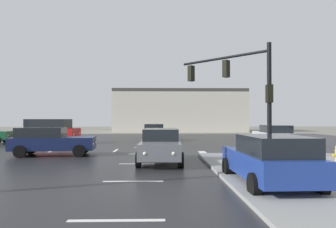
{
  "coord_description": "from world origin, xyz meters",
  "views": [
    {
      "loc": [
        0.9,
        -20.47,
        2.11
      ],
      "look_at": [
        1.6,
        7.87,
        2.5
      ],
      "focal_mm": 33.6,
      "sensor_mm": 36.0,
      "label": 1
    }
  ],
  "objects": [
    {
      "name": "traffic_signal_mast",
      "position": [
        5.2,
        -3.84,
        4.02
      ],
      "size": [
        4.11,
        4.37,
        5.75
      ],
      "rotation": [
        0.0,
        0.0,
        2.33
      ],
      "color": "black",
      "rests_on": "sidewalk_corner"
    },
    {
      "name": "sedan_navy",
      "position": [
        -5.28,
        -2.63,
        0.85
      ],
      "size": [
        4.65,
        2.34,
        1.58
      ],
      "rotation": [
        0.0,
        0.0,
        0.09
      ],
      "color": "#141E47",
      "rests_on": "road_asphalt"
    },
    {
      "name": "sedan_tan",
      "position": [
        0.36,
        8.75,
        0.85
      ],
      "size": [
        2.07,
        4.56,
        1.58
      ],
      "rotation": [
        0.0,
        0.0,
        1.56
      ],
      "color": "tan",
      "rests_on": "road_asphalt"
    },
    {
      "name": "lane_markings",
      "position": [
        1.2,
        -1.38,
        0.02
      ],
      "size": [
        36.15,
        36.15,
        0.01
      ],
      "color": "silver",
      "rests_on": "road_asphalt"
    },
    {
      "name": "snow_strip_curbside",
      "position": [
        5.0,
        -4.0,
        0.17
      ],
      "size": [
        4.0,
        1.6,
        0.06
      ],
      "primitive_type": "cube",
      "color": "white",
      "rests_on": "sidewalk_corner"
    },
    {
      "name": "ground_plane",
      "position": [
        0.0,
        0.0,
        0.0
      ],
      "size": [
        120.0,
        120.0,
        0.0
      ],
      "primitive_type": "plane",
      "color": "slate"
    },
    {
      "name": "suv_red",
      "position": [
        -8.36,
        5.77,
        1.09
      ],
      "size": [
        4.99,
        2.6,
        2.03
      ],
      "rotation": [
        0.0,
        0.0,
        -0.11
      ],
      "color": "#B21919",
      "rests_on": "road_asphalt"
    },
    {
      "name": "road_asphalt",
      "position": [
        0.0,
        0.0,
        0.01
      ],
      "size": [
        44.0,
        44.0,
        0.02
      ],
      "primitive_type": "cube",
      "color": "#232326",
      "rests_on": "ground_plane"
    },
    {
      "name": "sedan_silver",
      "position": [
        9.56,
        3.38,
        0.85
      ],
      "size": [
        2.04,
        4.55,
        1.58
      ],
      "rotation": [
        0.0,
        0.0,
        1.58
      ],
      "color": "#B7BABF",
      "rests_on": "road_asphalt"
    },
    {
      "name": "sedan_grey",
      "position": [
        0.93,
        -5.47,
        0.85
      ],
      "size": [
        2.14,
        4.59,
        1.58
      ],
      "rotation": [
        0.0,
        0.0,
        -1.6
      ],
      "color": "slate",
      "rests_on": "road_asphalt"
    },
    {
      "name": "strip_building_background",
      "position": [
        3.93,
        29.71,
        3.3
      ],
      "size": [
        20.32,
        8.0,
        6.59
      ],
      "color": "beige",
      "rests_on": "ground_plane"
    },
    {
      "name": "sedan_blue",
      "position": [
        4.24,
        -10.87,
        0.85
      ],
      "size": [
        2.1,
        4.57,
        1.58
      ],
      "rotation": [
        0.0,
        0.0,
        1.59
      ],
      "color": "navy",
      "rests_on": "road_asphalt"
    }
  ]
}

